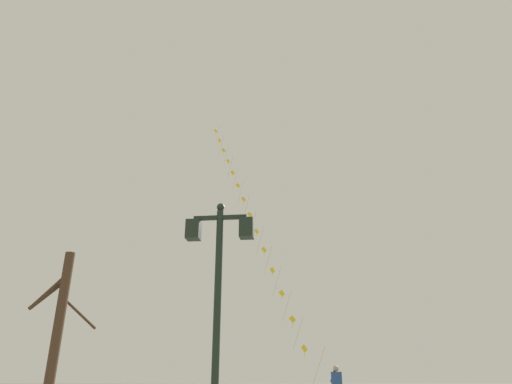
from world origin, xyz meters
TOP-DOWN VIEW (x-y plane):
  - twin_lantern_lamp_post at (-2.23, 7.32)m, footprint 1.38×0.28m
  - kite_train at (-3.64, 24.78)m, footprint 7.70×12.31m
  - bare_tree at (-7.53, 11.22)m, footprint 1.74×1.53m

SIDE VIEW (x-z plane):
  - bare_tree at x=-7.53m, z-range 0.08..4.84m
  - twin_lantern_lamp_post at x=-2.23m, z-range 0.90..5.54m
  - kite_train at x=-3.64m, z-range 0.30..20.77m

